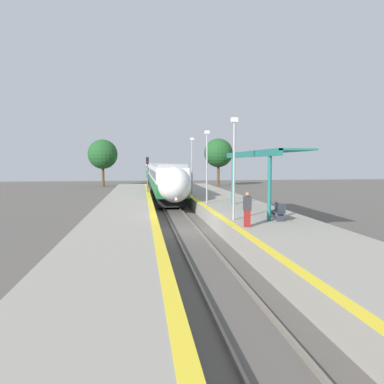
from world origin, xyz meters
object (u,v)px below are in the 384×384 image
(train, at_px, (156,173))
(lamppost_near, at_px, (234,162))
(platform_bench, at_px, (278,211))
(lamppost_mid, at_px, (207,162))
(railway_signal, at_px, (148,175))
(lamppost_far, at_px, (192,162))
(person_waiting, at_px, (247,209))

(train, relative_size, lamppost_near, 13.67)
(platform_bench, height_order, lamppost_near, lamppost_near)
(lamppost_mid, bearing_deg, platform_bench, -74.80)
(train, xyz_separation_m, railway_signal, (-1.91, -25.51, 0.55))
(train, bearing_deg, lamppost_far, -85.28)
(platform_bench, xyz_separation_m, person_waiting, (-2.22, -1.91, 0.39))
(platform_bench, bearing_deg, railway_signal, 108.77)
(railway_signal, distance_m, lamppost_near, 19.41)
(railway_signal, height_order, lamppost_near, lamppost_near)
(train, bearing_deg, railway_signal, -94.27)
(train, distance_m, person_waiting, 46.71)
(person_waiting, bearing_deg, lamppost_mid, 90.56)
(platform_bench, bearing_deg, lamppost_mid, 105.20)
(lamppost_mid, bearing_deg, train, 93.65)
(platform_bench, relative_size, railway_signal, 0.34)
(platform_bench, distance_m, railway_signal, 20.36)
(lamppost_far, bearing_deg, platform_bench, -82.11)
(train, bearing_deg, lamppost_mid, -86.35)
(railway_signal, distance_m, lamppost_far, 5.06)
(railway_signal, xyz_separation_m, lamppost_mid, (4.22, -10.70, 1.28))
(railway_signal, relative_size, lamppost_mid, 0.84)
(lamppost_far, bearing_deg, train, 94.72)
(train, height_order, person_waiting, train)
(train, relative_size, railway_signal, 16.31)
(person_waiting, relative_size, lamppost_mid, 0.31)
(person_waiting, height_order, lamppost_mid, lamppost_mid)
(train, relative_size, lamppost_mid, 13.67)
(train, xyz_separation_m, lamppost_mid, (2.31, -36.21, 1.83))
(train, height_order, lamppost_mid, lamppost_mid)
(train, distance_m, lamppost_near, 44.51)
(platform_bench, xyz_separation_m, lamppost_far, (-2.32, 16.74, 2.61))
(railway_signal, relative_size, lamppost_far, 0.84)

